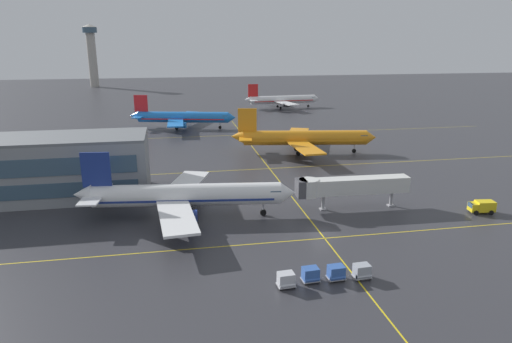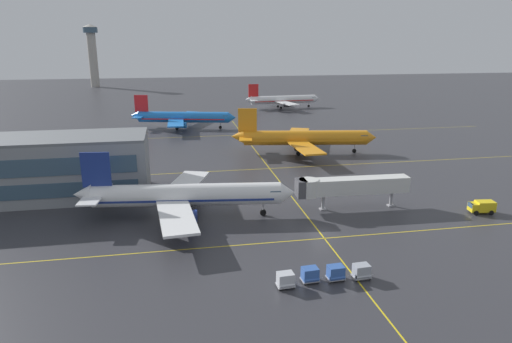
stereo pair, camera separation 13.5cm
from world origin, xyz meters
The scene contains 13 objects.
ground_plane centered at (0.00, 0.00, 0.00)m, with size 600.00×600.00×0.00m, color #333338.
airliner_front_gate centered at (-19.89, 10.21, 3.83)m, with size 36.12×30.92×11.23m.
airliner_second_row centered at (11.50, 49.24, 3.96)m, with size 37.28×31.80×11.61m.
airliner_third_row centered at (-17.94, 89.12, 3.71)m, with size 34.61×29.43×10.86m.
airliner_far_left_stand centered at (25.29, 128.21, 3.53)m, with size 33.29×28.68×10.35m.
taxiway_markings centered at (0.00, 36.50, 0.00)m, with size 159.51×127.06×0.01m.
service_truck_red_van centered at (29.34, 2.92, 1.18)m, with size 4.32×2.60×2.10m.
baggage_cart_row_leftmost centered at (-9.03, -14.44, 1.00)m, with size 2.80×1.80×1.86m.
baggage_cart_row_second centered at (-5.81, -13.75, 1.00)m, with size 2.80×1.80×1.86m.
baggage_cart_row_middle centered at (-2.59, -13.86, 1.00)m, with size 2.80×1.80×1.86m.
baggage_cart_row_fourth centered at (0.63, -14.13, 1.00)m, with size 2.80×1.80×1.86m.
jet_bridge centered at (7.28, 9.24, 4.06)m, with size 19.86×3.64×5.58m.
control_tower centered at (-66.55, 236.72, 21.46)m, with size 8.82×8.82×36.90m.
Camera 1 is at (-21.36, -61.10, 28.30)m, focal length 32.06 mm.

